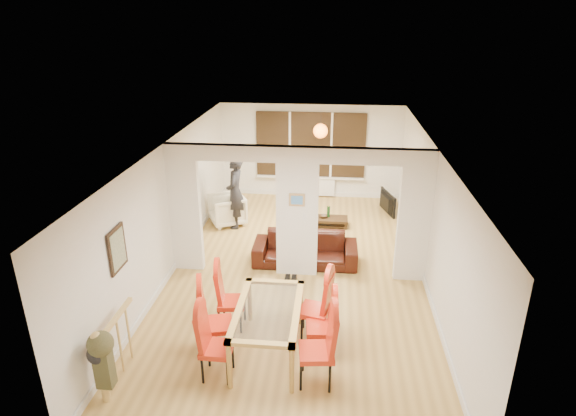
# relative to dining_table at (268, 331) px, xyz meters

# --- Properties ---
(floor) EXTENTS (5.00, 9.00, 0.01)m
(floor) POSITION_rel_dining_table_xyz_m (0.22, 2.51, -0.40)
(floor) COLOR tan
(floor) RESTS_ON ground
(room_walls) EXTENTS (5.00, 9.00, 2.60)m
(room_walls) POSITION_rel_dining_table_xyz_m (0.22, 2.51, 0.90)
(room_walls) COLOR silver
(room_walls) RESTS_ON floor
(divider_wall) EXTENTS (5.00, 0.18, 2.60)m
(divider_wall) POSITION_rel_dining_table_xyz_m (0.22, 2.51, 0.90)
(divider_wall) COLOR white
(divider_wall) RESTS_ON floor
(bay_window_blinds) EXTENTS (3.00, 0.08, 1.80)m
(bay_window_blinds) POSITION_rel_dining_table_xyz_m (0.22, 6.95, 1.10)
(bay_window_blinds) COLOR black
(bay_window_blinds) RESTS_ON room_walls
(radiator) EXTENTS (1.40, 0.08, 0.50)m
(radiator) POSITION_rel_dining_table_xyz_m (0.22, 6.91, -0.10)
(radiator) COLOR white
(radiator) RESTS_ON floor
(pendant_light) EXTENTS (0.36, 0.36, 0.36)m
(pendant_light) POSITION_rel_dining_table_xyz_m (0.52, 5.81, 1.75)
(pendant_light) COLOR orange
(pendant_light) RESTS_ON room_walls
(stair_newel) EXTENTS (0.40, 1.20, 1.10)m
(stair_newel) POSITION_rel_dining_table_xyz_m (-2.03, -0.69, 0.15)
(stair_newel) COLOR tan
(stair_newel) RESTS_ON floor
(wall_poster) EXTENTS (0.04, 0.52, 0.67)m
(wall_poster) POSITION_rel_dining_table_xyz_m (-2.25, 0.11, 1.20)
(wall_poster) COLOR gray
(wall_poster) RESTS_ON room_walls
(pillar_photo) EXTENTS (0.30, 0.03, 0.25)m
(pillar_photo) POSITION_rel_dining_table_xyz_m (0.22, 2.41, 1.20)
(pillar_photo) COLOR #4C8CD8
(pillar_photo) RESTS_ON divider_wall
(dining_table) EXTENTS (0.95, 1.70, 0.80)m
(dining_table) POSITION_rel_dining_table_xyz_m (0.00, 0.00, 0.00)
(dining_table) COLOR #B48C42
(dining_table) RESTS_ON floor
(dining_chair_la) EXTENTS (0.45, 0.45, 1.09)m
(dining_chair_la) POSITION_rel_dining_table_xyz_m (-0.65, -0.57, 0.15)
(dining_chair_la) COLOR red
(dining_chair_la) RESTS_ON floor
(dining_chair_lb) EXTENTS (0.56, 0.56, 1.16)m
(dining_chair_lb) POSITION_rel_dining_table_xyz_m (-0.77, -0.05, 0.18)
(dining_chair_lb) COLOR red
(dining_chair_lb) RESTS_ON floor
(dining_chair_lc) EXTENTS (0.49, 0.49, 1.09)m
(dining_chair_lc) POSITION_rel_dining_table_xyz_m (-0.69, 0.61, 0.15)
(dining_chair_lc) COLOR red
(dining_chair_lc) RESTS_ON floor
(dining_chair_ra) EXTENTS (0.52, 0.52, 1.18)m
(dining_chair_ra) POSITION_rel_dining_table_xyz_m (0.74, -0.55, 0.19)
(dining_chair_ra) COLOR red
(dining_chair_ra) RESTS_ON floor
(dining_chair_rb) EXTENTS (0.45, 0.45, 1.04)m
(dining_chair_rb) POSITION_rel_dining_table_xyz_m (0.77, 0.08, 0.12)
(dining_chair_rb) COLOR red
(dining_chair_rb) RESTS_ON floor
(dining_chair_rc) EXTENTS (0.55, 0.55, 1.13)m
(dining_chair_rc) POSITION_rel_dining_table_xyz_m (0.67, 0.49, 0.17)
(dining_chair_rc) COLOR red
(dining_chair_rc) RESTS_ON floor
(sofa) EXTENTS (2.14, 0.86, 0.62)m
(sofa) POSITION_rel_dining_table_xyz_m (0.36, 2.94, -0.09)
(sofa) COLOR black
(sofa) RESTS_ON floor
(armchair) EXTENTS (1.08, 1.09, 0.74)m
(armchair) POSITION_rel_dining_table_xyz_m (-1.69, 4.78, -0.03)
(armchair) COLOR #ECE4C8
(armchair) RESTS_ON floor
(person) EXTENTS (0.65, 0.43, 1.77)m
(person) POSITION_rel_dining_table_xyz_m (-1.44, 4.63, 0.49)
(person) COLOR black
(person) RESTS_ON floor
(television) EXTENTS (0.96, 0.39, 0.55)m
(television) POSITION_rel_dining_table_xyz_m (2.22, 5.91, -0.12)
(television) COLOR black
(television) RESTS_ON floor
(coffee_table) EXTENTS (0.93, 0.50, 0.21)m
(coffee_table) POSITION_rel_dining_table_xyz_m (0.81, 4.89, -0.29)
(coffee_table) COLOR #342312
(coffee_table) RESTS_ON floor
(bottle) EXTENTS (0.07, 0.07, 0.29)m
(bottle) POSITION_rel_dining_table_xyz_m (0.79, 4.96, -0.04)
(bottle) COLOR #143F19
(bottle) RESTS_ON coffee_table
(bowl) EXTENTS (0.21, 0.21, 0.05)m
(bowl) POSITION_rel_dining_table_xyz_m (0.66, 4.92, -0.16)
(bowl) COLOR #342312
(bowl) RESTS_ON coffee_table
(shoes) EXTENTS (0.22, 0.24, 0.09)m
(shoes) POSITION_rel_dining_table_xyz_m (0.13, 2.15, -0.35)
(shoes) COLOR black
(shoes) RESTS_ON floor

